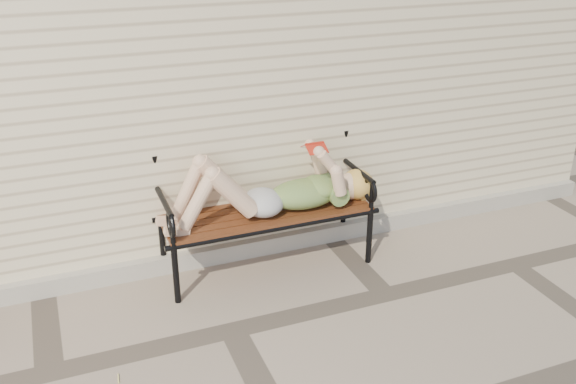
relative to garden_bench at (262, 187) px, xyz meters
name	(u,v)px	position (x,y,z in m)	size (l,w,h in m)	color
ground	(233,330)	(-0.54, -0.87, -0.68)	(80.00, 80.00, 0.00)	gray
house_wall	(141,43)	(-0.54, 2.13, 0.82)	(8.00, 4.00, 3.00)	beige
foundation_strip	(199,258)	(-0.54, 0.10, -0.60)	(8.00, 0.10, 0.15)	#9B968C
garden_bench	(262,187)	(0.00, 0.00, 0.00)	(1.87, 0.74, 1.21)	black
reading_woman	(270,190)	(0.02, -0.15, 0.04)	(1.76, 0.40, 0.56)	#0B454D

